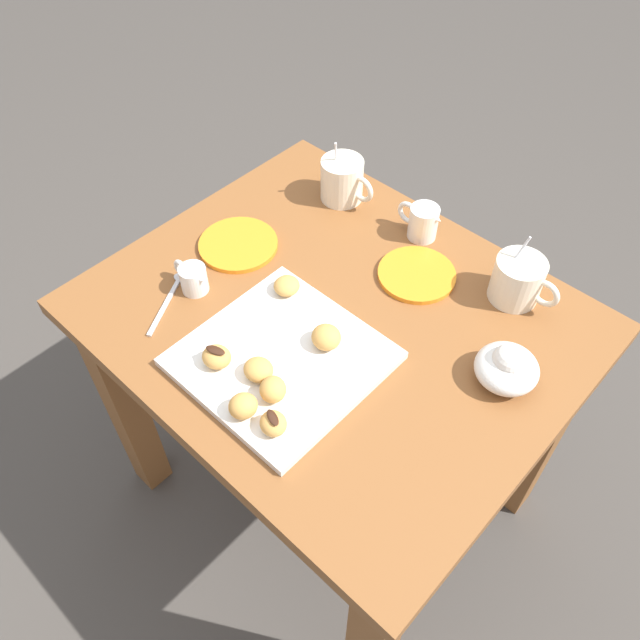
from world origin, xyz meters
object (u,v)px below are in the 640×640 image
chocolate_sauce_pitcher (193,278)px  beignet_4 (243,406)px  beignet_0 (273,389)px  pastry_plate_square (282,359)px  ice_cream_bowl (507,367)px  beignet_1 (326,337)px  saucer_orange_right (239,244)px  dining_table (334,360)px  beignet_5 (258,370)px  cream_pitcher_white (423,221)px  saucer_orange_left (417,274)px  beignet_6 (273,423)px  beignet_2 (287,286)px  beignet_3 (217,357)px  coffee_mug_cream_right (519,279)px  coffee_mug_cream_left (343,179)px

chocolate_sauce_pitcher → beignet_4: size_ratio=1.93×
beignet_0 → pastry_plate_square: bearing=126.2°
ice_cream_bowl → beignet_1: size_ratio=2.02×
saucer_orange_right → beignet_0: bearing=-33.6°
chocolate_sauce_pitcher → pastry_plate_square: bearing=-2.1°
dining_table → chocolate_sauce_pitcher: (-0.24, -0.14, 0.18)m
pastry_plate_square → beignet_5: bearing=-88.2°
dining_table → beignet_0: 0.29m
cream_pitcher_white → saucer_orange_left: size_ratio=0.68×
beignet_0 → beignet_6: (0.04, -0.04, -0.00)m
saucer_orange_right → pastry_plate_square: bearing=-28.2°
beignet_2 → beignet_6: bearing=-49.0°
dining_table → beignet_1: size_ratio=16.15×
saucer_orange_left → chocolate_sauce_pitcher: bearing=-132.5°
pastry_plate_square → beignet_3: bearing=-129.2°
coffee_mug_cream_right → beignet_2: bearing=-137.0°
coffee_mug_cream_right → cream_pitcher_white: bearing=175.4°
beignet_2 → chocolate_sauce_pitcher: bearing=-143.6°
ice_cream_bowl → beignet_6: ice_cream_bowl is taller
chocolate_sauce_pitcher → beignet_5: 0.26m
ice_cream_bowl → beignet_3: (-0.37, -0.32, -0.00)m
beignet_2 → beignet_5: bearing=-58.7°
beignet_6 → saucer_orange_right: bearing=145.0°
beignet_2 → beignet_3: bearing=-80.7°
beignet_2 → coffee_mug_cream_right: bearing=43.0°
ice_cream_bowl → beignet_1: bearing=-148.8°
cream_pitcher_white → saucer_orange_right: cream_pitcher_white is taller
cream_pitcher_white → beignet_1: 0.36m
pastry_plate_square → chocolate_sauce_pitcher: 0.25m
pastry_plate_square → coffee_mug_cream_left: size_ratio=2.15×
pastry_plate_square → beignet_1: 0.09m
coffee_mug_cream_left → chocolate_sauce_pitcher: coffee_mug_cream_left is taller
pastry_plate_square → saucer_orange_left: 0.33m
pastry_plate_square → beignet_4: beignet_4 is taller
beignet_3 → beignet_6: beignet_3 is taller
chocolate_sauce_pitcher → beignet_3: size_ratio=1.78×
coffee_mug_cream_right → beignet_2: size_ratio=2.70×
saucer_orange_left → coffee_mug_cream_left: bearing=163.1°
ice_cream_bowl → beignet_0: size_ratio=2.25×
pastry_plate_square → ice_cream_bowl: 0.38m
saucer_orange_right → beignet_6: beignet_6 is taller
dining_table → beignet_4: bearing=-80.4°
coffee_mug_cream_right → saucer_orange_left: size_ratio=0.89×
dining_table → beignet_1: bearing=-58.0°
cream_pitcher_white → beignet_0: cream_pitcher_white is taller
chocolate_sauce_pitcher → beignet_0: size_ratio=1.91×
chocolate_sauce_pitcher → beignet_6: bearing=-19.4°
dining_table → ice_cream_bowl: ice_cream_bowl is taller
saucer_orange_right → beignet_2: 0.18m
coffee_mug_cream_left → beignet_5: (0.23, -0.46, -0.02)m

